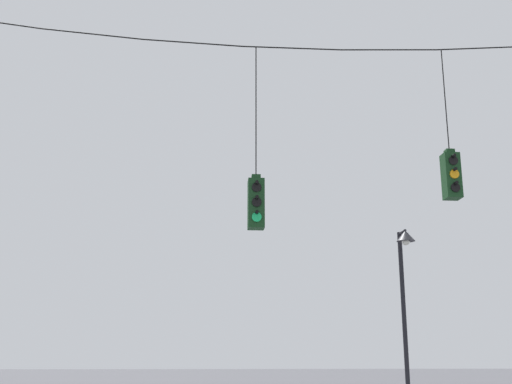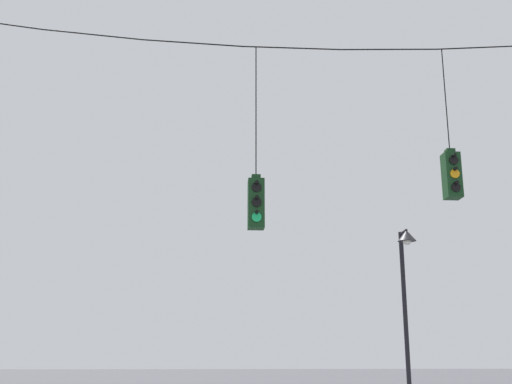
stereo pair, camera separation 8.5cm
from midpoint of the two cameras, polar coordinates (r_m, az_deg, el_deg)
span_wire at (r=14.81m, az=3.39°, el=13.25°), size 15.45×0.03×0.54m
traffic_light_near_left_pole at (r=13.39m, az=0.18°, el=-0.89°), size 0.34×0.46×4.13m
traffic_light_near_right_pole at (r=14.49m, az=17.17°, el=1.52°), size 0.34×0.46×3.51m
street_lamp at (r=17.61m, az=13.35°, el=-7.46°), size 0.49×0.85×5.10m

